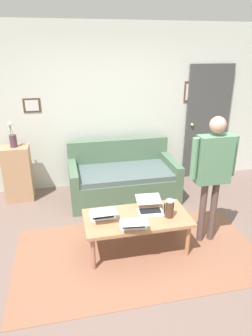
% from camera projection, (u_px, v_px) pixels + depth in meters
% --- Properties ---
extents(ground_plane, '(7.68, 7.68, 0.00)m').
position_uv_depth(ground_plane, '(142.00, 256.00, 3.56)').
color(ground_plane, '#725A52').
extents(area_rug, '(2.90, 1.58, 0.01)m').
position_uv_depth(area_rug, '(138.00, 253.00, 3.60)').
color(area_rug, brown).
rests_on(area_rug, ground_plane).
extents(back_wall, '(7.04, 0.11, 2.70)m').
position_uv_depth(back_wall, '(110.00, 108.00, 5.04)').
color(back_wall, silver).
rests_on(back_wall, ground_plane).
extents(interior_door, '(0.82, 0.09, 2.05)m').
position_uv_depth(interior_door, '(207.00, 123.00, 5.44)').
color(interior_door, '#424343').
rests_on(interior_door, ground_plane).
extents(couch, '(1.70, 0.94, 0.88)m').
position_uv_depth(couch, '(123.00, 179.00, 4.88)').
color(couch, '#4D694F').
rests_on(couch, ground_plane).
extents(coffee_table, '(1.25, 0.63, 0.45)m').
position_uv_depth(coffee_table, '(137.00, 220.00, 3.54)').
color(coffee_table, '#AD7852').
rests_on(coffee_table, ground_plane).
extents(laptop_left, '(0.33, 0.35, 0.12)m').
position_uv_depth(laptop_left, '(133.00, 224.00, 3.30)').
color(laptop_left, silver).
rests_on(laptop_left, coffee_table).
extents(laptop_center, '(0.30, 0.36, 0.14)m').
position_uv_depth(laptop_center, '(103.00, 214.00, 3.49)').
color(laptop_center, silver).
rests_on(laptop_center, coffee_table).
extents(laptop_right, '(0.33, 0.37, 0.14)m').
position_uv_depth(laptop_right, '(150.00, 207.00, 3.64)').
color(laptop_right, silver).
rests_on(laptop_right, coffee_table).
extents(french_press, '(0.12, 0.10, 0.25)m').
position_uv_depth(french_press, '(170.00, 208.00, 3.48)').
color(french_press, '#4C3323').
rests_on(french_press, coffee_table).
extents(side_shelf, '(0.42, 0.32, 0.89)m').
position_uv_depth(side_shelf, '(18.00, 174.00, 4.74)').
color(side_shelf, tan).
rests_on(side_shelf, ground_plane).
extents(flower_vase, '(0.11, 0.12, 0.40)m').
position_uv_depth(flower_vase, '(13.00, 139.00, 4.52)').
color(flower_vase, '#533441').
rests_on(flower_vase, side_shelf).
extents(person_standing, '(0.57, 0.19, 1.61)m').
position_uv_depth(person_standing, '(213.00, 165.00, 3.48)').
color(person_standing, brown).
rests_on(person_standing, ground_plane).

